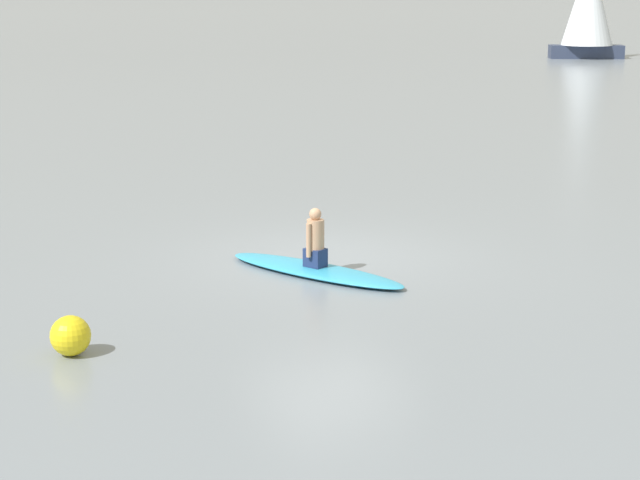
# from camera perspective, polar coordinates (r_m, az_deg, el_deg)

# --- Properties ---
(ground_plane) EXTENTS (400.00, 400.00, 0.00)m
(ground_plane) POSITION_cam_1_polar(r_m,az_deg,el_deg) (18.58, 0.47, -0.85)
(ground_plane) COLOR gray
(surfboard) EXTENTS (1.78, 3.38, 0.12)m
(surfboard) POSITION_cam_1_polar(r_m,az_deg,el_deg) (17.51, -0.23, -1.51)
(surfboard) COLOR #339EC6
(surfboard) RESTS_ON ground
(person_paddler) EXTENTS (0.40, 0.36, 0.91)m
(person_paddler) POSITION_cam_1_polar(r_m,az_deg,el_deg) (17.40, -0.24, -0.01)
(person_paddler) COLOR navy
(person_paddler) RESTS_ON surfboard
(sailboat_near_right) EXTENTS (3.88, 3.83, 6.32)m
(sailboat_near_right) POSITION_cam_1_polar(r_m,az_deg,el_deg) (64.22, 13.22, 11.43)
(sailboat_near_right) COLOR #2D3851
(sailboat_near_right) RESTS_ON ground
(buoy_marker) EXTENTS (0.49, 0.49, 0.49)m
(buoy_marker) POSITION_cam_1_polar(r_m,az_deg,el_deg) (14.11, -12.31, -4.67)
(buoy_marker) COLOR yellow
(buoy_marker) RESTS_ON ground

